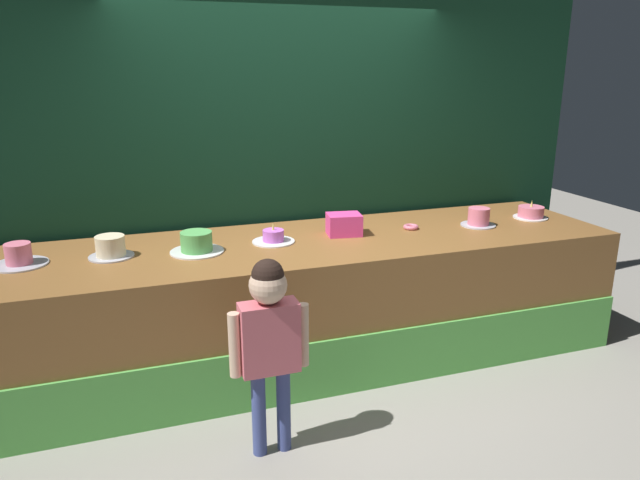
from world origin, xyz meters
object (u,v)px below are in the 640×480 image
(child_figure, at_px, (269,331))
(donut, at_px, (411,227))
(cake_far_right, at_px, (531,213))
(cake_left, at_px, (111,247))
(pink_box, at_px, (344,224))
(cake_far_left, at_px, (19,256))
(cake_right, at_px, (479,218))
(cake_center_left, at_px, (197,243))
(cake_center_right, at_px, (273,237))

(child_figure, bearing_deg, donut, 37.44)
(child_figure, height_order, cake_far_right, child_figure)
(child_figure, xyz_separation_m, cake_left, (-0.77, 1.06, 0.23))
(child_figure, height_order, pink_box, child_figure)
(cake_far_right, bearing_deg, cake_left, 179.48)
(cake_far_left, bearing_deg, cake_far_right, -0.68)
(cake_far_left, relative_size, cake_right, 1.25)
(donut, height_order, cake_far_right, cake_far_right)
(pink_box, xyz_separation_m, cake_right, (1.07, -0.10, -0.01))
(cake_far_left, height_order, cake_center_left, same)
(cake_far_left, xyz_separation_m, cake_left, (0.53, -0.01, 0.01))
(cake_far_right, bearing_deg, cake_right, -172.91)
(child_figure, distance_m, cake_left, 1.33)
(cake_far_left, distance_m, cake_center_left, 1.07)
(cake_far_left, relative_size, cake_far_right, 1.23)
(donut, height_order, cake_center_left, cake_center_left)
(donut, relative_size, cake_far_right, 0.42)
(child_figure, relative_size, cake_center_right, 3.82)
(pink_box, relative_size, cake_far_left, 0.72)
(child_figure, xyz_separation_m, cake_right, (1.90, 0.96, 0.23))
(pink_box, distance_m, cake_center_left, 1.07)
(pink_box, height_order, cake_left, pink_box)
(donut, xyz_separation_m, cake_center_left, (-1.60, -0.06, 0.05))
(child_figure, xyz_separation_m, cake_far_left, (-1.30, 1.07, 0.22))
(donut, bearing_deg, cake_center_left, -177.83)
(child_figure, distance_m, cake_far_right, 2.65)
(donut, bearing_deg, pink_box, 178.11)
(cake_center_left, bearing_deg, cake_right, -0.55)
(cake_left, relative_size, cake_center_right, 0.96)
(child_figure, xyz_separation_m, pink_box, (0.83, 1.06, 0.24))
(pink_box, xyz_separation_m, cake_far_right, (1.60, -0.03, -0.03))
(cake_far_left, height_order, cake_left, cake_left)
(child_figure, relative_size, cake_left, 3.99)
(cake_left, distance_m, cake_center_left, 0.54)
(cake_center_right, distance_m, cake_right, 1.60)
(cake_left, height_order, cake_center_right, cake_center_right)
(child_figure, height_order, cake_center_left, child_figure)
(child_figure, relative_size, cake_far_left, 3.40)
(pink_box, xyz_separation_m, cake_left, (-1.60, -0.00, -0.01))
(donut, xyz_separation_m, cake_far_right, (1.07, -0.01, 0.03))
(child_figure, height_order, cake_left, child_figure)
(cake_left, xyz_separation_m, cake_far_right, (3.20, -0.03, -0.02))
(child_figure, bearing_deg, cake_far_left, 140.43)
(cake_far_right, bearing_deg, pink_box, 178.83)
(donut, distance_m, cake_right, 0.54)
(cake_far_left, distance_m, cake_far_right, 3.73)
(cake_left, height_order, cake_far_right, cake_far_right)
(child_figure, relative_size, cake_far_right, 4.17)
(cake_far_left, distance_m, cake_right, 3.20)
(cake_far_left, xyz_separation_m, cake_right, (3.20, -0.11, 0.01))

